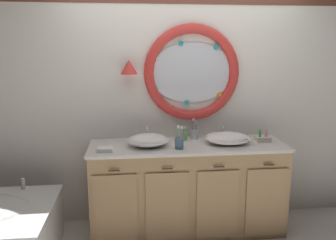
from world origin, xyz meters
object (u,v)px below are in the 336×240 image
(soap_dispenser, at_px, (184,134))
(toothbrush_holder_right, at_px, (194,134))
(toothbrush_holder_left, at_px, (179,143))
(folded_hand_towel, at_px, (105,149))
(sink_basin_left, at_px, (148,140))
(toiletry_basket, at_px, (263,138))
(sink_basin_right, at_px, (228,138))

(soap_dispenser, bearing_deg, toothbrush_holder_right, 17.18)
(toothbrush_holder_right, bearing_deg, toothbrush_holder_left, -120.96)
(folded_hand_towel, bearing_deg, toothbrush_holder_right, 20.98)
(sink_basin_left, relative_size, folded_hand_towel, 2.80)
(soap_dispenser, height_order, toiletry_basket, soap_dispenser)
(sink_basin_left, height_order, toothbrush_holder_left, toothbrush_holder_left)
(sink_basin_left, xyz_separation_m, toiletry_basket, (1.17, 0.05, -0.03))
(toothbrush_holder_left, distance_m, toothbrush_holder_right, 0.40)
(sink_basin_left, distance_m, toiletry_basket, 1.17)
(sink_basin_left, height_order, sink_basin_right, sink_basin_left)
(sink_basin_left, relative_size, toothbrush_holder_right, 1.86)
(sink_basin_left, distance_m, folded_hand_towel, 0.43)
(sink_basin_right, bearing_deg, sink_basin_left, 180.00)
(toothbrush_holder_right, height_order, folded_hand_towel, toothbrush_holder_right)
(soap_dispenser, relative_size, folded_hand_towel, 0.98)
(sink_basin_left, height_order, folded_hand_towel, sink_basin_left)
(sink_basin_left, distance_m, toothbrush_holder_left, 0.31)
(toothbrush_holder_right, xyz_separation_m, toiletry_basket, (0.68, -0.18, -0.03))
(sink_basin_right, bearing_deg, folded_hand_towel, -174.20)
(sink_basin_right, height_order, soap_dispenser, soap_dispenser)
(toothbrush_holder_left, bearing_deg, toothbrush_holder_right, 59.04)
(sink_basin_right, distance_m, toothbrush_holder_left, 0.52)
(toothbrush_holder_right, relative_size, toiletry_basket, 1.54)
(folded_hand_towel, bearing_deg, sink_basin_right, 5.80)
(toothbrush_holder_right, height_order, soap_dispenser, toothbrush_holder_right)
(toothbrush_holder_right, xyz_separation_m, folded_hand_towel, (-0.90, -0.34, -0.04))
(sink_basin_left, xyz_separation_m, sink_basin_right, (0.79, -0.00, -0.00))
(sink_basin_right, height_order, toothbrush_holder_right, toothbrush_holder_right)
(folded_hand_towel, bearing_deg, toothbrush_holder_left, 0.03)
(folded_hand_towel, xyz_separation_m, toiletry_basket, (1.57, 0.17, 0.01))
(sink_basin_right, height_order, folded_hand_towel, sink_basin_right)
(toiletry_basket, bearing_deg, sink_basin_left, -177.72)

